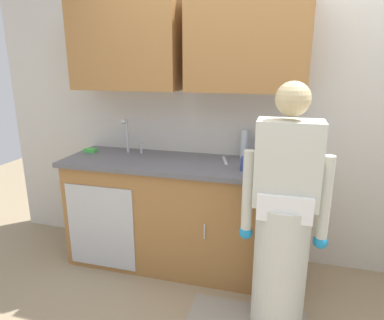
{
  "coord_description": "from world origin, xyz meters",
  "views": [
    {
      "loc": [
        0.26,
        -1.87,
        1.71
      ],
      "look_at": [
        -0.41,
        0.55,
        1.0
      ],
      "focal_mm": 31.85,
      "sensor_mm": 36.0,
      "label": 1
    }
  ],
  "objects_px": {
    "person_at_sink": "(282,232)",
    "cup_by_sink": "(246,164)",
    "bottle_cleaner_spray": "(295,152)",
    "sink": "(125,158)",
    "bottle_water_tall": "(261,147)",
    "sponge": "(90,150)",
    "bottle_dish_liquid": "(244,144)",
    "knife_on_counter": "(225,160)"
  },
  "relations": [
    {
      "from": "bottle_cleaner_spray",
      "to": "knife_on_counter",
      "type": "bearing_deg",
      "value": -171.1
    },
    {
      "from": "cup_by_sink",
      "to": "sponge",
      "type": "distance_m",
      "value": 1.44
    },
    {
      "from": "bottle_water_tall",
      "to": "bottle_dish_liquid",
      "type": "relative_size",
      "value": 0.88
    },
    {
      "from": "bottle_dish_liquid",
      "to": "cup_by_sink",
      "type": "bearing_deg",
      "value": -80.61
    },
    {
      "from": "sink",
      "to": "person_at_sink",
      "type": "bearing_deg",
      "value": -22.77
    },
    {
      "from": "sink",
      "to": "bottle_water_tall",
      "type": "relative_size",
      "value": 2.31
    },
    {
      "from": "cup_by_sink",
      "to": "sponge",
      "type": "xyz_separation_m",
      "value": [
        -1.43,
        0.2,
        -0.04
      ]
    },
    {
      "from": "person_at_sink",
      "to": "bottle_cleaner_spray",
      "type": "relative_size",
      "value": 8.74
    },
    {
      "from": "person_at_sink",
      "to": "cup_by_sink",
      "type": "relative_size",
      "value": 15.36
    },
    {
      "from": "sink",
      "to": "bottle_dish_liquid",
      "type": "xyz_separation_m",
      "value": [
        0.99,
        0.22,
        0.14
      ]
    },
    {
      "from": "bottle_cleaner_spray",
      "to": "sink",
      "type": "bearing_deg",
      "value": -172.47
    },
    {
      "from": "person_at_sink",
      "to": "knife_on_counter",
      "type": "relative_size",
      "value": 6.75
    },
    {
      "from": "bottle_dish_liquid",
      "to": "knife_on_counter",
      "type": "relative_size",
      "value": 1.03
    },
    {
      "from": "bottle_cleaner_spray",
      "to": "cup_by_sink",
      "type": "relative_size",
      "value": 1.76
    },
    {
      "from": "bottle_water_tall",
      "to": "sponge",
      "type": "bearing_deg",
      "value": -174.17
    },
    {
      "from": "bottle_cleaner_spray",
      "to": "bottle_dish_liquid",
      "type": "distance_m",
      "value": 0.42
    },
    {
      "from": "person_at_sink",
      "to": "knife_on_counter",
      "type": "distance_m",
      "value": 0.86
    },
    {
      "from": "knife_on_counter",
      "to": "sponge",
      "type": "distance_m",
      "value": 1.23
    },
    {
      "from": "bottle_cleaner_spray",
      "to": "sponge",
      "type": "xyz_separation_m",
      "value": [
        -1.78,
        -0.12,
        -0.08
      ]
    },
    {
      "from": "bottle_water_tall",
      "to": "sponge",
      "type": "xyz_separation_m",
      "value": [
        -1.51,
        -0.15,
        -0.09
      ]
    },
    {
      "from": "bottle_cleaner_spray",
      "to": "sponge",
      "type": "height_order",
      "value": "bottle_cleaner_spray"
    },
    {
      "from": "bottle_water_tall",
      "to": "bottle_dish_liquid",
      "type": "distance_m",
      "value": 0.14
    },
    {
      "from": "bottle_water_tall",
      "to": "knife_on_counter",
      "type": "xyz_separation_m",
      "value": [
        -0.28,
        -0.12,
        -0.11
      ]
    },
    {
      "from": "bottle_cleaner_spray",
      "to": "cup_by_sink",
      "type": "height_order",
      "value": "bottle_cleaner_spray"
    },
    {
      "from": "person_at_sink",
      "to": "sink",
      "type": "bearing_deg",
      "value": 157.23
    },
    {
      "from": "sponge",
      "to": "cup_by_sink",
      "type": "bearing_deg",
      "value": -7.93
    },
    {
      "from": "person_at_sink",
      "to": "cup_by_sink",
      "type": "xyz_separation_m",
      "value": [
        -0.29,
        0.43,
        0.3
      ]
    },
    {
      "from": "knife_on_counter",
      "to": "bottle_dish_liquid",
      "type": "bearing_deg",
      "value": -66.03
    },
    {
      "from": "bottle_cleaner_spray",
      "to": "cup_by_sink",
      "type": "distance_m",
      "value": 0.48
    },
    {
      "from": "person_at_sink",
      "to": "cup_by_sink",
      "type": "height_order",
      "value": "person_at_sink"
    },
    {
      "from": "bottle_dish_liquid",
      "to": "cup_by_sink",
      "type": "xyz_separation_m",
      "value": [
        0.06,
        -0.35,
        -0.07
      ]
    },
    {
      "from": "cup_by_sink",
      "to": "bottle_water_tall",
      "type": "bearing_deg",
      "value": 76.82
    },
    {
      "from": "bottle_cleaner_spray",
      "to": "knife_on_counter",
      "type": "height_order",
      "value": "bottle_cleaner_spray"
    },
    {
      "from": "bottle_water_tall",
      "to": "cup_by_sink",
      "type": "height_order",
      "value": "bottle_water_tall"
    },
    {
      "from": "bottle_dish_liquid",
      "to": "sponge",
      "type": "height_order",
      "value": "bottle_dish_liquid"
    },
    {
      "from": "person_at_sink",
      "to": "bottle_dish_liquid",
      "type": "distance_m",
      "value": 0.94
    },
    {
      "from": "sink",
      "to": "person_at_sink",
      "type": "relative_size",
      "value": 0.31
    },
    {
      "from": "sink",
      "to": "bottle_cleaner_spray",
      "type": "bearing_deg",
      "value": 7.53
    },
    {
      "from": "bottle_water_tall",
      "to": "bottle_dish_liquid",
      "type": "bearing_deg",
      "value": -178.19
    },
    {
      "from": "sink",
      "to": "bottle_water_tall",
      "type": "xyz_separation_m",
      "value": [
        1.13,
        0.22,
        0.12
      ]
    },
    {
      "from": "person_at_sink",
      "to": "bottle_cleaner_spray",
      "type": "height_order",
      "value": "person_at_sink"
    },
    {
      "from": "sink",
      "to": "bottle_water_tall",
      "type": "height_order",
      "value": "sink"
    }
  ]
}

